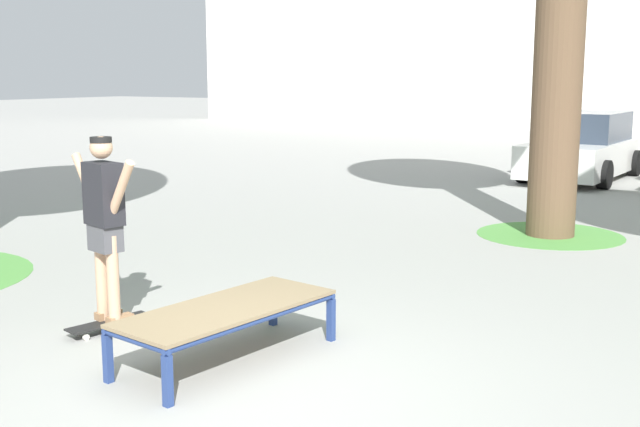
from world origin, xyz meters
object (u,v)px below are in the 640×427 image
object	(u,v)px
skateboard	(109,323)
car_white	(583,148)
skater	(105,216)
skate_box	(227,311)

from	to	relation	value
skateboard	car_white	distance (m)	13.34
skater	skateboard	bearing A→B (deg)	-104.62
skate_box	skateboard	distance (m)	1.43
skateboard	skater	size ratio (longest dim) A/B	0.49
skate_box	car_white	distance (m)	13.32
skater	car_white	world-z (taller)	skater
car_white	skater	bearing A→B (deg)	-95.51
car_white	skateboard	bearing A→B (deg)	-95.51
skateboard	car_white	bearing A→B (deg)	84.49
skateboard	skater	xyz separation A→B (m)	(0.00, 0.00, 0.99)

